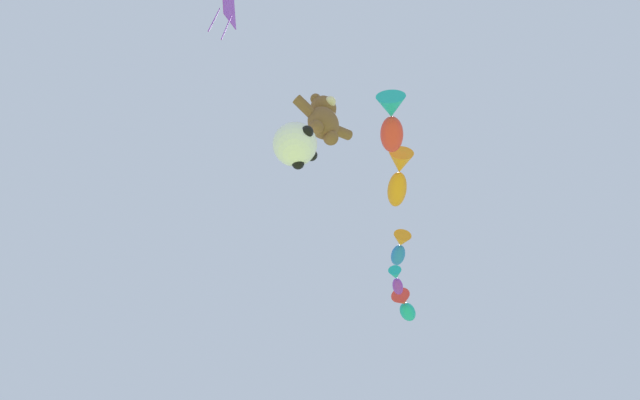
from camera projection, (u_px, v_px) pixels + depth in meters
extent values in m
ellipsoid|color=brown|center=(323.00, 123.00, 11.72)|extent=(0.78, 0.67, 0.96)
sphere|color=brown|center=(323.00, 109.00, 12.28)|extent=(0.66, 0.66, 0.66)
sphere|color=beige|center=(330.00, 102.00, 12.11)|extent=(0.28, 0.28, 0.28)
sphere|color=brown|center=(316.00, 99.00, 12.40)|extent=(0.27, 0.27, 0.27)
cylinder|color=brown|center=(304.00, 106.00, 11.64)|extent=(0.57, 0.25, 0.44)
sphere|color=brown|center=(316.00, 128.00, 11.28)|extent=(0.36, 0.36, 0.36)
sphere|color=brown|center=(330.00, 109.00, 12.57)|extent=(0.27, 0.27, 0.27)
cylinder|color=brown|center=(342.00, 132.00, 12.07)|extent=(0.57, 0.25, 0.44)
sphere|color=brown|center=(331.00, 138.00, 11.44)|extent=(0.36, 0.36, 0.36)
sphere|color=white|center=(295.00, 144.00, 10.39)|extent=(0.94, 0.94, 0.94)
sphere|color=black|center=(311.00, 155.00, 10.55)|extent=(0.26, 0.26, 0.26)
sphere|color=black|center=(284.00, 144.00, 10.73)|extent=(0.26, 0.26, 0.26)
sphere|color=black|center=(307.00, 132.00, 10.13)|extent=(0.26, 0.26, 0.26)
sphere|color=black|center=(298.00, 163.00, 10.26)|extent=(0.26, 0.26, 0.26)
ellipsoid|color=red|center=(392.00, 135.00, 15.09)|extent=(1.34, 1.35, 0.59)
cone|color=#19ADB2|center=(391.00, 107.00, 14.52)|extent=(1.08, 1.08, 0.87)
sphere|color=black|center=(391.00, 143.00, 15.45)|extent=(0.15, 0.15, 0.15)
ellipsoid|color=orange|center=(397.00, 190.00, 16.84)|extent=(1.36, 1.50, 0.54)
cone|color=orange|center=(400.00, 163.00, 16.18)|extent=(1.10, 1.10, 0.80)
sphere|color=black|center=(395.00, 197.00, 17.23)|extent=(0.14, 0.14, 0.14)
ellipsoid|color=blue|center=(398.00, 255.00, 17.94)|extent=(0.93, 1.05, 0.42)
cone|color=orange|center=(401.00, 240.00, 17.50)|extent=(0.80, 0.77, 0.62)
sphere|color=black|center=(396.00, 259.00, 18.21)|extent=(0.11, 0.11, 0.11)
ellipsoid|color=purple|center=(398.00, 286.00, 19.93)|extent=(0.97, 0.90, 0.35)
cone|color=#19ADB2|center=(396.00, 274.00, 19.51)|extent=(0.72, 0.72, 0.52)
sphere|color=black|center=(398.00, 290.00, 20.18)|extent=(0.09, 0.09, 0.09)
ellipsoid|color=#19ADB2|center=(408.00, 312.00, 21.16)|extent=(1.25, 1.09, 0.54)
cone|color=red|center=(402.00, 300.00, 20.68)|extent=(0.91, 0.98, 0.79)
sphere|color=black|center=(409.00, 314.00, 21.47)|extent=(0.14, 0.14, 0.14)
cube|color=purple|center=(229.00, 6.00, 14.00)|extent=(1.04, 0.92, 1.37)
cylinder|color=purple|center=(214.00, 19.00, 12.83)|extent=(0.03, 0.09, 1.95)
cylinder|color=purple|center=(227.00, 27.00, 12.91)|extent=(0.03, 0.11, 2.02)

